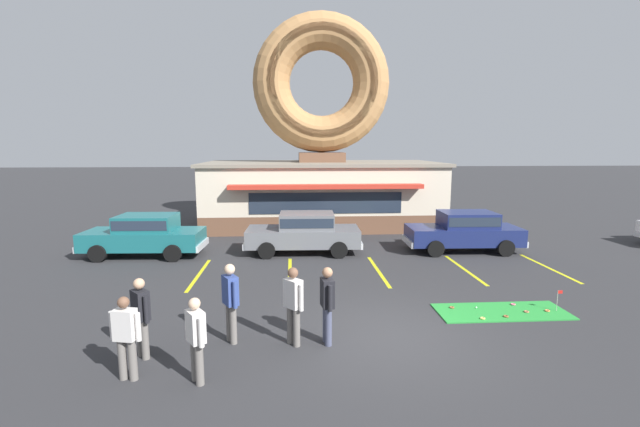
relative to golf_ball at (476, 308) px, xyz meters
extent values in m
plane|color=#2D2D30|center=(-2.64, -1.41, -0.05)|extent=(160.00, 160.00, 0.00)
cube|color=brown|center=(-3.16, 12.59, 0.40)|extent=(12.00, 6.00, 0.90)
cube|color=beige|center=(-3.16, 12.59, 2.00)|extent=(12.00, 6.00, 2.30)
cube|color=gray|center=(-3.16, 12.59, 3.23)|extent=(12.30, 6.30, 0.16)
cube|color=red|center=(-3.16, 9.29, 2.30)|extent=(9.00, 0.60, 0.20)
cube|color=#232D3D|center=(-3.16, 9.57, 1.50)|extent=(7.20, 0.03, 1.00)
cube|color=brown|center=(-3.16, 12.59, 3.56)|extent=(2.40, 1.80, 0.50)
torus|color=#B27F4C|center=(-3.16, 12.59, 7.36)|extent=(7.10, 1.90, 7.10)
torus|color=#936038|center=(-3.16, 12.16, 7.36)|extent=(6.25, 1.05, 6.24)
cube|color=green|center=(0.57, -0.22, -0.04)|extent=(3.31, 1.26, 0.03)
torus|color=#D17F47|center=(1.72, -0.32, 0.00)|extent=(0.13, 0.13, 0.04)
torus|color=#A5724C|center=(1.16, -0.35, 0.00)|extent=(0.13, 0.13, 0.04)
torus|color=#D8667F|center=(1.08, 0.17, 0.00)|extent=(0.13, 0.13, 0.04)
torus|color=brown|center=(0.49, -0.60, 0.00)|extent=(0.13, 0.13, 0.04)
torus|color=brown|center=(-0.63, 0.06, 0.00)|extent=(0.13, 0.13, 0.04)
torus|color=#E5C666|center=(-0.14, -0.69, 0.00)|extent=(0.13, 0.13, 0.04)
sphere|color=white|center=(0.00, 0.00, 0.00)|extent=(0.04, 0.04, 0.04)
cylinder|color=silver|center=(1.97, -0.30, 0.25)|extent=(0.01, 0.01, 0.55)
cube|color=red|center=(2.03, -0.30, 0.48)|extent=(0.12, 0.01, 0.08)
cube|color=slate|center=(-4.33, 6.27, 0.61)|extent=(4.45, 1.90, 0.68)
cube|color=slate|center=(-4.18, 6.27, 1.25)|extent=(2.15, 1.62, 0.60)
cube|color=#232D3D|center=(-4.18, 6.27, 1.27)|extent=(2.06, 1.65, 0.36)
cube|color=silver|center=(-6.56, 6.34, 0.37)|extent=(0.15, 1.67, 0.24)
cube|color=silver|center=(-2.10, 6.20, 0.37)|extent=(0.15, 1.67, 0.24)
cylinder|color=black|center=(-5.72, 5.44, 0.27)|extent=(0.65, 0.24, 0.64)
cylinder|color=black|center=(-5.67, 7.20, 0.27)|extent=(0.65, 0.24, 0.64)
cylinder|color=black|center=(-2.99, 5.35, 0.27)|extent=(0.65, 0.24, 0.64)
cylinder|color=black|center=(-2.94, 7.11, 0.27)|extent=(0.65, 0.24, 0.64)
cube|color=#196066|center=(-10.46, 6.20, 0.61)|extent=(4.47, 1.95, 0.68)
cube|color=#196066|center=(-10.31, 6.20, 1.25)|extent=(2.17, 1.65, 0.60)
cube|color=#232D3D|center=(-10.31, 6.20, 1.27)|extent=(2.08, 1.67, 0.36)
cube|color=silver|center=(-12.69, 6.30, 0.37)|extent=(0.17, 1.67, 0.24)
cube|color=silver|center=(-8.23, 6.11, 0.37)|extent=(0.17, 1.67, 0.24)
cylinder|color=black|center=(-11.86, 5.38, 0.27)|extent=(0.65, 0.25, 0.64)
cylinder|color=black|center=(-11.78, 7.14, 0.27)|extent=(0.65, 0.25, 0.64)
cylinder|color=black|center=(-9.13, 5.27, 0.27)|extent=(0.65, 0.25, 0.64)
cylinder|color=black|center=(-9.06, 7.02, 0.27)|extent=(0.65, 0.25, 0.64)
cube|color=navy|center=(2.10, 6.14, 0.61)|extent=(4.45, 1.90, 0.68)
cube|color=navy|center=(2.25, 6.13, 1.25)|extent=(2.15, 1.63, 0.60)
cube|color=#232D3D|center=(2.25, 6.13, 1.27)|extent=(2.07, 1.65, 0.36)
cube|color=silver|center=(-0.13, 6.21, 0.37)|extent=(0.15, 1.67, 0.24)
cube|color=silver|center=(4.33, 6.07, 0.37)|extent=(0.15, 1.67, 0.24)
cylinder|color=black|center=(0.71, 5.30, 0.27)|extent=(0.65, 0.24, 0.64)
cylinder|color=black|center=(0.77, 7.06, 0.27)|extent=(0.65, 0.24, 0.64)
cylinder|color=black|center=(3.43, 5.22, 0.27)|extent=(0.65, 0.24, 0.64)
cylinder|color=black|center=(3.49, 6.97, 0.27)|extent=(0.65, 0.24, 0.64)
cylinder|color=slate|center=(-7.85, -2.84, 0.33)|extent=(0.15, 0.15, 0.77)
cylinder|color=slate|center=(-7.65, -2.88, 0.33)|extent=(0.15, 0.15, 0.77)
cube|color=silver|center=(-7.75, -2.86, 1.00)|extent=(0.42, 0.31, 0.56)
cylinder|color=silver|center=(-7.99, -2.81, 0.97)|extent=(0.10, 0.10, 0.52)
cylinder|color=silver|center=(-7.50, -2.92, 0.97)|extent=(0.10, 0.10, 0.52)
sphere|color=brown|center=(-7.75, -2.86, 1.41)|extent=(0.21, 0.21, 0.21)
cylinder|color=slate|center=(-7.83, -1.96, 0.35)|extent=(0.15, 0.15, 0.81)
cylinder|color=slate|center=(-7.69, -2.11, 0.35)|extent=(0.15, 0.15, 0.81)
cube|color=black|center=(-7.76, -2.04, 1.05)|extent=(0.43, 0.44, 0.59)
cylinder|color=black|center=(-7.93, -1.85, 1.02)|extent=(0.10, 0.10, 0.54)
cylinder|color=black|center=(-7.59, -2.22, 1.02)|extent=(0.10, 0.10, 0.54)
sphere|color=tan|center=(-7.76, -2.04, 1.48)|extent=(0.22, 0.22, 0.22)
cylinder|color=slate|center=(-6.41, -3.13, 0.34)|extent=(0.15, 0.15, 0.78)
cylinder|color=slate|center=(-6.53, -2.96, 0.34)|extent=(0.15, 0.15, 0.78)
cube|color=silver|center=(-6.47, -3.04, 1.01)|extent=(0.41, 0.45, 0.57)
cylinder|color=silver|center=(-6.33, -3.25, 0.98)|extent=(0.10, 0.10, 0.52)
cylinder|color=silver|center=(-6.61, -2.84, 0.98)|extent=(0.10, 0.10, 0.52)
sphere|color=beige|center=(-6.47, -3.04, 1.43)|extent=(0.21, 0.21, 0.21)
cylinder|color=slate|center=(-6.03, -1.55, 0.38)|extent=(0.15, 0.15, 0.85)
cylinder|color=slate|center=(-6.13, -1.37, 0.38)|extent=(0.15, 0.15, 0.85)
cube|color=#33478C|center=(-6.08, -1.46, 1.12)|extent=(0.40, 0.45, 0.63)
cylinder|color=#33478C|center=(-5.96, -1.68, 1.09)|extent=(0.10, 0.10, 0.58)
cylinder|color=#33478C|center=(-6.21, -1.24, 1.09)|extent=(0.10, 0.10, 0.58)
sphere|color=beige|center=(-6.08, -1.46, 1.57)|extent=(0.23, 0.23, 0.23)
cylinder|color=#474C66|center=(-4.04, -1.57, 0.36)|extent=(0.15, 0.15, 0.83)
cylinder|color=#474C66|center=(-4.01, -1.76, 0.36)|extent=(0.15, 0.15, 0.83)
cube|color=black|center=(-4.03, -1.67, 1.08)|extent=(0.29, 0.41, 0.61)
cylinder|color=black|center=(-4.06, -1.42, 1.05)|extent=(0.10, 0.10, 0.56)
cylinder|color=black|center=(-3.99, -1.91, 1.05)|extent=(0.10, 0.10, 0.56)
sphere|color=#9E7051|center=(-4.03, -1.67, 1.53)|extent=(0.22, 0.22, 0.22)
cylinder|color=slate|center=(-4.81, -1.60, 0.37)|extent=(0.15, 0.15, 0.84)
cylinder|color=slate|center=(-4.68, -1.75, 0.37)|extent=(0.15, 0.15, 0.84)
cube|color=silver|center=(-4.75, -1.68, 1.09)|extent=(0.43, 0.44, 0.61)
cylinder|color=silver|center=(-4.91, -1.49, 1.06)|extent=(0.10, 0.10, 0.56)
cylinder|color=silver|center=(-4.58, -1.87, 1.06)|extent=(0.10, 0.10, 0.56)
sphere|color=brown|center=(-4.75, -1.68, 1.54)|extent=(0.22, 0.22, 0.22)
cylinder|color=#51565B|center=(-8.71, 10.03, 0.42)|extent=(0.56, 0.56, 0.95)
torus|color=#303437|center=(-8.71, 10.03, 0.90)|extent=(0.57, 0.57, 0.05)
cube|color=yellow|center=(-7.85, 3.59, -0.05)|extent=(0.12, 3.60, 0.01)
cube|color=yellow|center=(-4.85, 3.59, -0.05)|extent=(0.12, 3.60, 0.01)
cube|color=yellow|center=(-1.85, 3.59, -0.05)|extent=(0.12, 3.60, 0.01)
cube|color=yellow|center=(1.15, 3.59, -0.05)|extent=(0.12, 3.60, 0.01)
cube|color=yellow|center=(4.15, 3.59, -0.05)|extent=(0.12, 3.60, 0.01)
camera|label=1|loc=(-4.75, -10.29, 4.15)|focal=24.00mm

